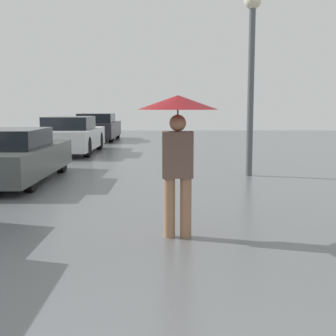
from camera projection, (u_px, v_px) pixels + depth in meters
pedestrian at (179, 126)px, 5.62m from camera, size 0.98×0.98×1.74m
parked_car_second at (9, 156)px, 10.07m from camera, size 1.85×4.25×1.14m
parked_car_third at (72, 136)px, 16.06m from camera, size 1.75×4.30×1.26m
parked_car_farthest at (98, 127)px, 22.13m from camera, size 1.82×4.15×1.27m
street_lamp at (252, 56)px, 10.56m from camera, size 0.38×0.38×4.13m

